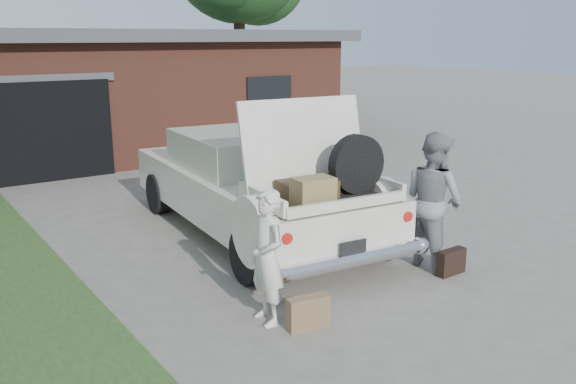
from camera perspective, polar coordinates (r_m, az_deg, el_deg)
ground at (r=8.08m, az=2.45°, el=-8.45°), size 90.00×90.00×0.00m
house at (r=18.30m, az=-17.36°, el=9.14°), size 12.80×7.80×3.30m
sedan at (r=9.80m, az=-3.30°, el=0.77°), size 2.68×5.84×2.33m
woman_left at (r=6.75m, az=-1.98°, el=-6.15°), size 0.41×0.59×1.53m
woman_right at (r=8.62m, az=13.46°, el=-0.75°), size 0.78×0.96×1.89m
suitcase_left at (r=6.82m, az=1.89°, el=-11.23°), size 0.50×0.23×0.37m
suitcase_right at (r=8.57m, az=15.02°, el=-6.34°), size 0.46×0.16×0.35m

